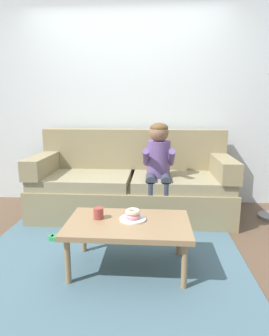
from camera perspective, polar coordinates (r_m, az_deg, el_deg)
ground at (r=2.77m, az=-4.31°, el=-15.20°), size 10.00×10.00×0.00m
wall_back at (r=3.86m, az=-1.56°, el=14.03°), size 8.00×0.10×2.80m
area_rug at (r=2.55m, az=-5.16°, el=-17.64°), size 2.28×2.05×0.01m
couch at (r=3.43m, az=-0.52°, el=-3.43°), size 2.27×0.90×1.00m
coffee_table at (r=2.27m, az=-1.27°, el=-11.65°), size 0.95×0.59×0.40m
person_child at (r=3.14m, az=4.80°, el=1.04°), size 0.34×0.58×1.10m
plate at (r=2.29m, az=-0.32°, el=-10.09°), size 0.21×0.21×0.01m
donut at (r=2.28m, az=-0.32°, el=-9.51°), size 0.16×0.16×0.04m
donut_second at (r=2.27m, az=-0.32°, el=-8.67°), size 0.16×0.16×0.04m
mug at (r=2.32m, az=-7.18°, el=-8.91°), size 0.08×0.08×0.09m
toy_controller at (r=2.94m, az=-14.70°, el=-13.37°), size 0.23×0.09×0.05m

